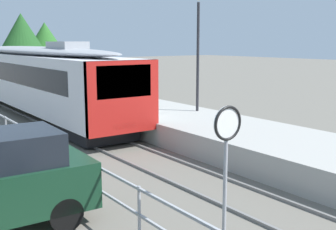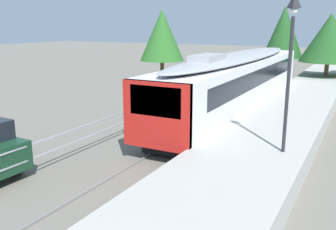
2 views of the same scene
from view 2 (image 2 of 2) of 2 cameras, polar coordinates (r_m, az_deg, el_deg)
The scene contains 8 objects.
ground_plane at distance 18.82m, azimuth -4.07°, elevation -2.56°, with size 160.00×160.00×0.00m, color #6B665B.
track_rails at distance 17.45m, azimuth 4.32°, elevation -3.74°, with size 3.20×60.00×0.14m.
commuter_train at distance 22.45m, azimuth 10.62°, elevation 5.49°, with size 2.82×19.69×3.74m.
station_platform at distance 16.36m, azimuth 14.83°, elevation -3.84°, with size 3.90×60.00×0.90m, color #A8A59E.
platform_lamp_mid_platform at distance 13.06m, azimuth 18.32°, elevation 10.28°, with size 0.34×0.34×5.35m.
tree_behind_station_far at distance 34.79m, azimuth 23.48°, elevation 10.78°, with size 4.78×4.78×6.21m.
tree_distant_left at distance 37.39m, azimuth 17.28°, elevation 11.98°, with size 3.72×3.72×6.95m.
tree_distant_centre at distance 35.84m, azimuth -0.92°, elevation 12.08°, with size 4.19×4.19×6.65m.
Camera 2 is at (6.68, 6.74, 5.23)m, focal length 39.86 mm.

